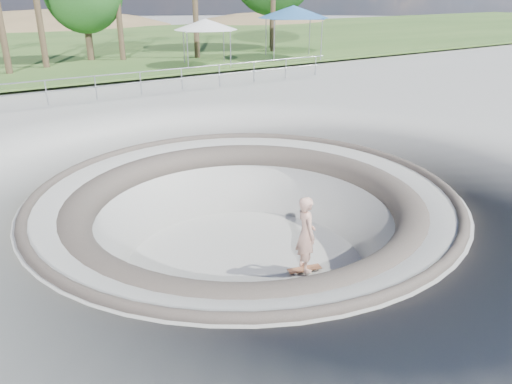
% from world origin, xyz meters
% --- Properties ---
extents(ground, '(180.00, 180.00, 0.00)m').
position_xyz_m(ground, '(0.00, 0.00, 0.00)').
color(ground, '#9A9B96').
rests_on(ground, ground).
extents(skate_bowl, '(14.00, 14.00, 4.10)m').
position_xyz_m(skate_bowl, '(0.00, 0.00, -1.83)').
color(skate_bowl, '#9A9B96').
rests_on(skate_bowl, ground).
extents(grass_strip, '(180.00, 36.00, 0.12)m').
position_xyz_m(grass_strip, '(0.00, 34.00, 0.22)').
color(grass_strip, '#315421').
rests_on(grass_strip, ground).
extents(distant_hills, '(103.20, 45.00, 28.60)m').
position_xyz_m(distant_hills, '(3.78, 57.17, -7.02)').
color(distant_hills, brown).
rests_on(distant_hills, ground).
extents(safety_railing, '(25.00, 0.06, 1.03)m').
position_xyz_m(safety_railing, '(0.00, 12.00, 0.69)').
color(safety_railing, '#909398').
rests_on(safety_railing, ground).
extents(skateboard, '(0.88, 0.44, 0.09)m').
position_xyz_m(skateboard, '(0.95, -1.25, -1.83)').
color(skateboard, '#98593D').
rests_on(skateboard, ground).
extents(skater, '(0.63, 0.80, 1.92)m').
position_xyz_m(skater, '(0.95, -1.25, -0.85)').
color(skater, '#D8A18B').
rests_on(skater, skateboard).
extents(canopy_white, '(4.95, 4.95, 2.67)m').
position_xyz_m(canopy_white, '(8.48, 18.00, 2.61)').
color(canopy_white, '#909398').
rests_on(canopy_white, ground).
extents(canopy_blue, '(5.94, 5.94, 3.29)m').
position_xyz_m(canopy_blue, '(14.92, 18.00, 3.17)').
color(canopy_blue, '#909398').
rests_on(canopy_blue, ground).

